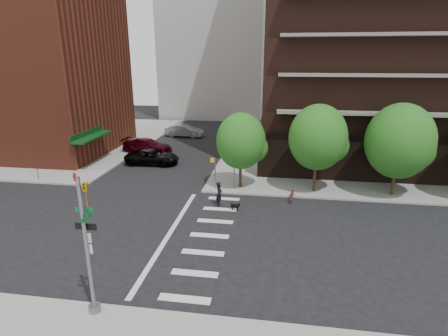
# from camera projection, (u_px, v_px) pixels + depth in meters

# --- Properties ---
(ground) EXTENTS (120.00, 120.00, 0.00)m
(ground) POSITION_uv_depth(u_px,v_px,m) (162.00, 232.00, 21.83)
(ground) COLOR black
(ground) RESTS_ON ground
(sidewalk_ne) EXTENTS (39.00, 33.00, 0.15)m
(sidewalk_ne) POSITION_uv_depth(u_px,v_px,m) (393.00, 150.00, 41.09)
(sidewalk_ne) COLOR gray
(sidewalk_ne) RESTS_ON ground
(sidewalk_nw) EXTENTS (31.00, 33.00, 0.15)m
(sidewalk_nw) POSITION_uv_depth(u_px,v_px,m) (43.00, 138.00, 47.45)
(sidewalk_nw) COLOR gray
(sidewalk_nw) RESTS_ON ground
(crosswalk) EXTENTS (3.85, 13.00, 0.01)m
(crosswalk) POSITION_uv_depth(u_px,v_px,m) (197.00, 235.00, 21.51)
(crosswalk) COLOR silver
(crosswalk) RESTS_ON ground
(midrise_nw) EXTENTS (21.40, 15.50, 20.00)m
(midrise_nw) POSITION_uv_depth(u_px,v_px,m) (19.00, 61.00, 38.91)
(midrise_nw) COLOR maroon
(midrise_nw) RESTS_ON sidewalk_nw
(tree_a) EXTENTS (4.00, 4.00, 5.90)m
(tree_a) POSITION_uv_depth(u_px,v_px,m) (241.00, 141.00, 28.08)
(tree_a) COLOR #301E11
(tree_a) RESTS_ON sidewalk_ne
(tree_b) EXTENTS (4.50, 4.50, 6.65)m
(tree_b) POSITION_uv_depth(u_px,v_px,m) (318.00, 137.00, 27.08)
(tree_b) COLOR #301E11
(tree_b) RESTS_ON sidewalk_ne
(tree_c) EXTENTS (5.00, 5.00, 6.80)m
(tree_c) POSITION_uv_depth(u_px,v_px,m) (399.00, 141.00, 26.27)
(tree_c) COLOR #301E11
(tree_c) RESTS_ON sidewalk_ne
(traffic_signal) EXTENTS (0.90, 0.75, 6.00)m
(traffic_signal) POSITION_uv_depth(u_px,v_px,m) (89.00, 258.00, 14.01)
(traffic_signal) COLOR slate
(traffic_signal) RESTS_ON sidewalk_s
(pedestrian_signal) EXTENTS (2.18, 0.67, 2.60)m
(pedestrian_signal) POSITION_uv_depth(u_px,v_px,m) (219.00, 168.00, 28.43)
(pedestrian_signal) COLOR slate
(pedestrian_signal) RESTS_ON sidewalk_ne
(fire_hydrant) EXTENTS (0.24, 0.24, 0.73)m
(fire_hydrant) POSITION_uv_depth(u_px,v_px,m) (75.00, 176.00, 30.51)
(fire_hydrant) COLOR #A50C0C
(fire_hydrant) RESTS_ON sidewalk_nw
(parking_meter) EXTENTS (0.10, 0.08, 1.32)m
(parking_meter) POSITION_uv_depth(u_px,v_px,m) (37.00, 170.00, 30.88)
(parking_meter) COLOR black
(parking_meter) RESTS_ON sidewalk_nw
(parked_car_black) EXTENTS (2.64, 5.48, 1.51)m
(parked_car_black) POSITION_uv_depth(u_px,v_px,m) (152.00, 157.00, 35.75)
(parked_car_black) COLOR black
(parked_car_black) RESTS_ON ground
(parked_car_maroon) EXTENTS (2.65, 5.82, 1.65)m
(parked_car_maroon) POSITION_uv_depth(u_px,v_px,m) (147.00, 146.00, 40.15)
(parked_car_maroon) COLOR #3C030E
(parked_car_maroon) RESTS_ON ground
(parked_car_silver) EXTENTS (2.31, 5.36, 1.71)m
(parked_car_silver) POSITION_uv_depth(u_px,v_px,m) (185.00, 131.00, 48.46)
(parked_car_silver) COLOR gray
(parked_car_silver) RESTS_ON ground
(scooter) EXTENTS (0.87, 1.87, 0.95)m
(scooter) POSITION_uv_depth(u_px,v_px,m) (292.00, 194.00, 26.66)
(scooter) COLOR maroon
(scooter) RESTS_ON ground
(dog_walker) EXTENTS (0.72, 0.52, 1.82)m
(dog_walker) POSITION_uv_depth(u_px,v_px,m) (219.00, 194.00, 25.54)
(dog_walker) COLOR black
(dog_walker) RESTS_ON ground
(dog) EXTENTS (0.68, 0.28, 0.56)m
(dog) POSITION_uv_depth(u_px,v_px,m) (235.00, 206.00, 24.87)
(dog) COLOR black
(dog) RESTS_ON ground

